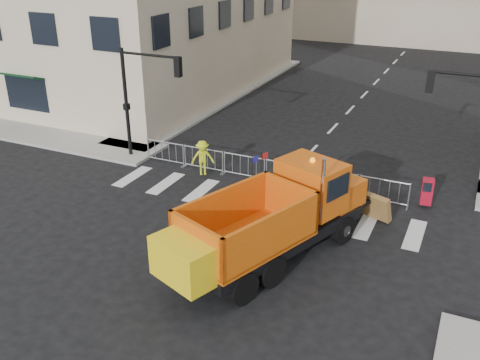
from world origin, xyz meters
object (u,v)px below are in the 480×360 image
at_px(cop_b, 348,196).
at_px(worker, 203,158).
at_px(cop_a, 328,190).
at_px(cop_c, 339,203).
at_px(newspaper_box, 427,191).
at_px(plow_truck, 271,218).

xyz_separation_m(cop_b, worker, (-6.88, 0.81, 0.16)).
height_order(cop_a, worker, worker).
distance_m(cop_c, newspaper_box, 4.17).
distance_m(cop_b, newspaper_box, 3.40).
xyz_separation_m(plow_truck, newspaper_box, (4.27, 6.33, -0.92)).
height_order(cop_b, cop_c, cop_c).
relative_size(cop_c, newspaper_box, 1.81).
xyz_separation_m(worker, newspaper_box, (9.63, 1.19, -0.26)).
bearing_deg(cop_b, worker, -17.77).
bearing_deg(plow_truck, cop_b, 1.62).
bearing_deg(cop_b, newspaper_box, -154.98).
distance_m(worker, newspaper_box, 9.71).
bearing_deg(cop_a, plow_truck, 48.20).
height_order(plow_truck, cop_c, plow_truck).
bearing_deg(plow_truck, worker, 67.18).
relative_size(plow_truck, cop_a, 5.77).
bearing_deg(worker, cop_c, -47.75).
relative_size(cop_a, worker, 1.04).
xyz_separation_m(cop_a, cop_b, (0.84, -0.13, -0.04)).
height_order(cop_a, cop_c, cop_c).
distance_m(cop_a, worker, 6.08).
bearing_deg(cop_a, cop_b, 137.80).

